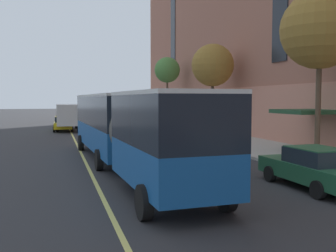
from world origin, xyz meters
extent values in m
plane|color=#303033|center=(0.00, 0.00, 0.00)|extent=(260.00, 260.00, 0.00)
cube|color=#234C2D|center=(10.62, 8.06, 2.60)|extent=(3.20, 3.40, 0.24)
cube|color=#19569E|center=(-0.96, 9.68, 1.27)|extent=(3.08, 11.81, 1.29)
cube|color=black|center=(-0.96, 9.68, 2.70)|extent=(3.10, 11.81, 1.58)
cube|color=silver|center=(-0.96, 9.68, 3.55)|extent=(3.11, 11.82, 0.12)
cube|color=#19232D|center=(-1.24, 15.56, 2.54)|extent=(2.33, 0.19, 1.18)
cube|color=orange|center=(-1.24, 15.57, 3.31)|extent=(1.77, 0.14, 0.28)
cube|color=black|center=(-1.24, 15.58, 0.72)|extent=(2.48, 0.24, 0.24)
cube|color=white|center=(-2.13, 15.53, 0.97)|extent=(0.28, 0.07, 0.18)
cube|color=white|center=(-0.36, 15.62, 0.97)|extent=(0.28, 0.07, 0.18)
cylinder|color=#595651|center=(-0.66, 3.33, 2.05)|extent=(2.45, 1.11, 2.41)
cube|color=#19569E|center=(-0.49, -0.20, 1.27)|extent=(2.82, 6.18, 1.29)
cube|color=black|center=(-0.49, -0.20, 2.70)|extent=(2.83, 6.18, 1.58)
cube|color=silver|center=(-0.49, -0.20, 3.55)|extent=(2.84, 6.18, 0.12)
cylinder|color=black|center=(-2.42, 13.71, 0.50)|extent=(0.35, 1.01, 1.00)
cylinder|color=black|center=(0.11, 13.83, 0.50)|extent=(0.35, 1.01, 1.00)
cylinder|color=black|center=(-2.06, 6.11, 0.50)|extent=(0.35, 1.01, 1.00)
cylinder|color=black|center=(0.47, 6.23, 0.50)|extent=(0.35, 1.01, 1.00)
cylinder|color=black|center=(-1.68, -1.93, 0.50)|extent=(0.35, 1.01, 1.00)
cylinder|color=black|center=(0.85, -1.80, 0.50)|extent=(0.35, 1.01, 1.00)
cube|color=#B7B7BC|center=(5.28, 28.28, 0.64)|extent=(1.80, 4.25, 0.64)
cube|color=#232D38|center=(5.28, 28.07, 1.24)|extent=(1.55, 1.93, 0.56)
cube|color=#B7B7BC|center=(5.28, 28.07, 1.54)|extent=(1.51, 1.84, 0.04)
cylinder|color=black|center=(4.41, 29.56, 0.32)|extent=(0.23, 0.64, 0.64)
cylinder|color=black|center=(6.08, 29.60, 0.32)|extent=(0.23, 0.64, 0.64)
cylinder|color=black|center=(4.47, 26.95, 0.32)|extent=(0.23, 0.64, 0.64)
cylinder|color=black|center=(6.15, 26.99, 0.32)|extent=(0.23, 0.64, 0.64)
cube|color=#23603D|center=(5.26, 0.17, 0.64)|extent=(1.89, 4.82, 0.64)
cube|color=#232D38|center=(5.26, -0.07, 1.24)|extent=(1.63, 2.18, 0.56)
cube|color=#23603D|center=(5.26, -0.07, 1.54)|extent=(1.59, 2.09, 0.04)
cylinder|color=black|center=(4.35, 1.64, 0.32)|extent=(0.23, 0.64, 0.64)
cylinder|color=black|center=(6.12, 1.67, 0.32)|extent=(0.23, 0.64, 0.64)
cylinder|color=black|center=(4.40, -1.33, 0.32)|extent=(0.23, 0.64, 0.64)
cube|color=#4C4C51|center=(5.35, 21.29, 0.64)|extent=(1.90, 4.71, 0.64)
cube|color=#232D38|center=(5.35, 21.06, 1.24)|extent=(1.64, 2.13, 0.56)
cube|color=#4C4C51|center=(5.35, 21.06, 1.54)|extent=(1.60, 2.04, 0.04)
cylinder|color=black|center=(4.48, 22.75, 0.32)|extent=(0.23, 0.64, 0.64)
cylinder|color=black|center=(6.27, 22.73, 0.32)|extent=(0.23, 0.64, 0.64)
cylinder|color=black|center=(4.43, 19.85, 0.32)|extent=(0.23, 0.64, 0.64)
cylinder|color=black|center=(6.23, 19.82, 0.32)|extent=(0.23, 0.64, 0.64)
cube|color=silver|center=(-2.77, 29.69, 1.75)|extent=(2.21, 5.51, 2.09)
cube|color=silver|center=(-2.77, 33.49, 1.25)|extent=(2.09, 1.70, 1.60)
cube|color=#1E2833|center=(-2.78, 34.37, 1.50)|extent=(1.87, 0.08, 0.80)
cylinder|color=black|center=(-3.82, 33.49, 0.42)|extent=(0.26, 0.84, 0.84)
cylinder|color=black|center=(-1.73, 33.49, 0.42)|extent=(0.26, 0.84, 0.84)
cylinder|color=black|center=(-3.81, 28.89, 0.42)|extent=(0.26, 0.84, 0.84)
cylinder|color=black|center=(-1.72, 28.89, 0.42)|extent=(0.26, 0.84, 0.84)
cube|color=yellow|center=(-3.24, 30.14, 0.64)|extent=(1.86, 4.60, 0.64)
cube|color=#232D38|center=(-3.25, 29.91, 1.24)|extent=(1.61, 2.08, 0.56)
cube|color=yellow|center=(-3.25, 29.91, 1.54)|extent=(1.57, 1.99, 0.04)
cylinder|color=black|center=(-4.10, 31.57, 0.32)|extent=(0.23, 0.64, 0.64)
cylinder|color=black|center=(-2.34, 31.55, 0.32)|extent=(0.23, 0.64, 0.64)
cylinder|color=black|center=(-4.14, 28.74, 0.32)|extent=(0.23, 0.64, 0.64)
cylinder|color=black|center=(-2.39, 28.71, 0.32)|extent=(0.23, 0.64, 0.64)
cylinder|color=brown|center=(9.64, 5.74, 3.02)|extent=(0.29, 0.29, 5.75)
sphere|color=olive|center=(9.64, 5.74, 7.05)|extent=(4.21, 4.21, 4.21)
cylinder|color=brown|center=(9.64, 20.56, 2.74)|extent=(0.27, 0.27, 5.18)
sphere|color=olive|center=(9.64, 20.56, 6.38)|extent=(3.81, 3.81, 3.81)
cylinder|color=brown|center=(9.64, 35.38, 3.14)|extent=(0.25, 0.25, 5.98)
sphere|color=#4C843D|center=(9.64, 35.38, 7.01)|extent=(3.20, 3.20, 3.20)
cube|color=#E0D66B|center=(-2.50, 3.00, 0.00)|extent=(0.16, 140.00, 0.01)
camera|label=1|loc=(-4.00, -12.37, 3.35)|focal=42.00mm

